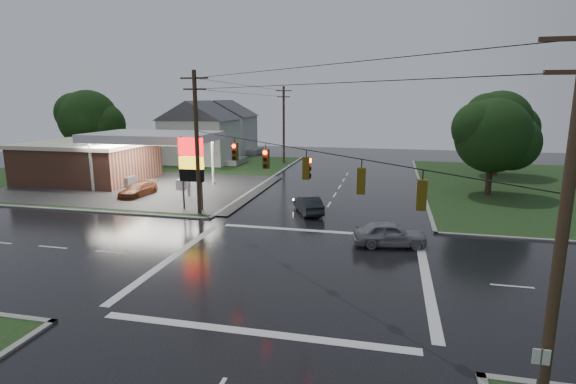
% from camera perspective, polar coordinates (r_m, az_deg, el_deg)
% --- Properties ---
extents(ground, '(120.00, 120.00, 0.00)m').
position_cam_1_polar(ground, '(24.55, 0.44, -9.56)').
color(ground, black).
rests_on(ground, ground).
extents(grass_nw, '(36.00, 36.00, 0.08)m').
position_cam_1_polar(grass_nw, '(58.05, -19.49, 2.35)').
color(grass_nw, '#193216').
rests_on(grass_nw, ground).
extents(gas_station, '(26.20, 18.00, 5.60)m').
position_cam_1_polar(gas_station, '(52.37, -23.03, 3.89)').
color(gas_station, '#2D2D2D').
rests_on(gas_station, ground).
extents(pylon_sign, '(2.00, 0.35, 6.00)m').
position_cam_1_polar(pylon_sign, '(36.60, -12.18, 3.82)').
color(pylon_sign, '#59595E').
rests_on(pylon_sign, ground).
extents(utility_pole_nw, '(2.20, 0.32, 11.00)m').
position_cam_1_polar(utility_pole_nw, '(35.08, -11.51, 6.33)').
color(utility_pole_nw, '#382619').
rests_on(utility_pole_nw, ground).
extents(utility_pole_se, '(2.20, 0.32, 11.00)m').
position_cam_1_polar(utility_pole_se, '(13.99, 31.62, -3.38)').
color(utility_pole_se, '#382619').
rests_on(utility_pole_se, ground).
extents(utility_pole_n, '(2.20, 0.32, 10.50)m').
position_cam_1_polar(utility_pole_n, '(62.11, -0.55, 8.65)').
color(utility_pole_n, '#382619').
rests_on(utility_pole_n, ground).
extents(traffic_signals, '(26.87, 26.87, 1.47)m').
position_cam_1_polar(traffic_signals, '(22.96, 0.50, 5.64)').
color(traffic_signals, black).
rests_on(traffic_signals, ground).
extents(house_near, '(11.05, 8.48, 8.60)m').
position_cam_1_polar(house_near, '(63.96, -11.09, 7.57)').
color(house_near, silver).
rests_on(house_near, ground).
extents(house_far, '(11.05, 8.48, 8.60)m').
position_cam_1_polar(house_far, '(75.41, -8.08, 8.30)').
color(house_far, silver).
rests_on(house_far, ground).
extents(tree_nw_behind, '(8.93, 7.60, 10.00)m').
position_cam_1_polar(tree_nw_behind, '(65.17, -23.89, 8.43)').
color(tree_nw_behind, black).
rests_on(tree_nw_behind, ground).
extents(tree_ne_near, '(7.99, 6.80, 8.98)m').
position_cam_1_polar(tree_ne_near, '(45.38, 24.75, 6.49)').
color(tree_ne_near, black).
rests_on(tree_ne_near, ground).
extents(tree_ne_far, '(8.46, 7.20, 9.80)m').
position_cam_1_polar(tree_ne_far, '(57.69, 25.39, 7.98)').
color(tree_ne_far, black).
rests_on(tree_ne_far, ground).
extents(car_north, '(3.16, 4.51, 1.41)m').
position_cam_1_polar(car_north, '(35.51, 2.59, -1.59)').
color(car_north, black).
rests_on(car_north, ground).
extents(car_crossing, '(4.72, 2.57, 1.52)m').
position_cam_1_polar(car_crossing, '(28.44, 12.78, -5.21)').
color(car_crossing, gray).
rests_on(car_crossing, ground).
extents(car_pump, '(2.30, 4.58, 1.28)m').
position_cam_1_polar(car_pump, '(43.74, -18.53, 0.27)').
color(car_pump, brown).
rests_on(car_pump, ground).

